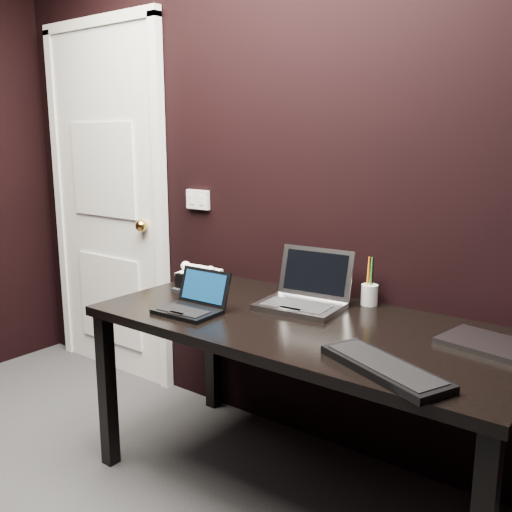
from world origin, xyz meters
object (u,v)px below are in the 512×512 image
Objects in this scene: closed_laptop at (488,344)px; silver_laptop at (304,297)px; netbook at (192,304)px; mobile_phone at (179,285)px; desk at (305,340)px; desk_phone at (199,275)px; ext_keyboard at (384,368)px; pen_cup at (369,294)px; door at (108,204)px.

silver_laptop is at bearing 178.88° from closed_laptop.
netbook reaches higher than mobile_phone.
netbook reaches higher than closed_laptop.
desk_phone is at bearing 166.09° from desk.
desk is 3.60× the size of ext_keyboard.
desk_phone reaches higher than closed_laptop.
silver_laptop is at bearing 142.78° from ext_keyboard.
closed_laptop is at bearing 12.17° from desk.
desk is at bearing -106.47° from pen_cup.
netbook is 1.24× the size of pen_cup.
desk is 0.22m from silver_laptop.
ext_keyboard is at bearing -20.88° from desk_phone.
ext_keyboard is (0.46, -0.27, 0.09)m from desk.
ext_keyboard is at bearing -115.24° from closed_laptop.
door is at bearing 162.91° from ext_keyboard.
pen_cup is (0.83, 0.17, 0.01)m from desk_phone.
pen_cup is at bearing 23.26° from mobile_phone.
door is 6.43× the size of closed_laptop.
closed_laptop is (0.76, -0.01, -0.03)m from silver_laptop.
pen_cup reaches higher than closed_laptop.
mobile_phone is at bearing -78.07° from desk_phone.
netbook is at bearing -163.35° from closed_laptop.
desk is 0.76m from desk_phone.
door is at bearing 171.89° from silver_laptop.
mobile_phone is (0.96, -0.37, -0.27)m from door.
silver_laptop is at bearing 46.07° from netbook.
pen_cup is (0.21, 0.19, 0.00)m from silver_laptop.
closed_laptop is 1.59× the size of pen_cup.
mobile_phone is at bearing -174.22° from closed_laptop.
silver_laptop reaches higher than netbook.
pen_cup is (0.53, 0.53, 0.02)m from netbook.
silver_laptop is 1.10× the size of closed_laptop.
door is 10.23× the size of pen_cup.
door reaches higher than netbook.
pen_cup is at bearing 11.24° from desk_phone.
pen_cup reaches higher than desk_phone.
desk is 0.67m from closed_laptop.
door is 1.06m from mobile_phone.
desk is 0.70m from mobile_phone.
desk is at bearing -12.82° from door.
desk_phone reaches higher than mobile_phone.
door is 9.76× the size of desk_phone.
mobile_phone is (-1.15, 0.28, 0.02)m from ext_keyboard.
silver_laptop is 1.66× the size of desk_phone.
netbook is 3.02× the size of mobile_phone.
door reaches higher than mobile_phone.
door is at bearing 174.17° from closed_laptop.
pen_cup is at bearing 73.53° from desk.
closed_laptop is 1.52× the size of desk_phone.
silver_laptop is at bearing -137.46° from pen_cup.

